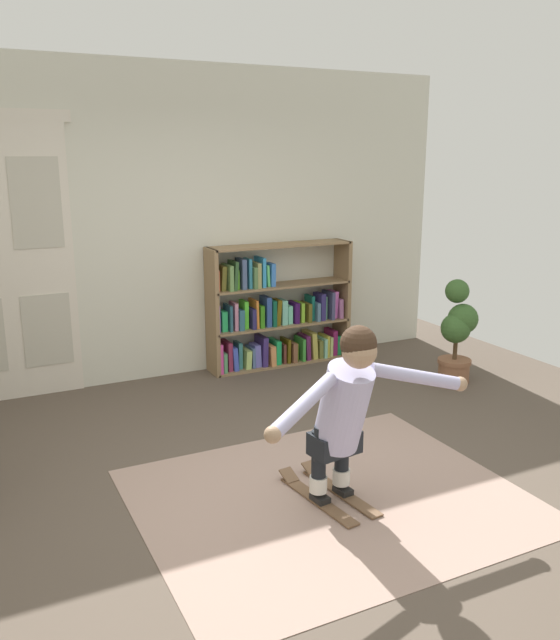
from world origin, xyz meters
name	(u,v)px	position (x,y,z in m)	size (l,w,h in m)	color
ground_plane	(287,491)	(0.00, 0.00, 0.00)	(7.20, 7.20, 0.00)	brown
back_wall	(160,225)	(0.00, 2.60, 1.45)	(6.00, 0.10, 2.90)	beige
double_door	(6,260)	(-1.36, 2.54, 1.23)	(1.22, 0.05, 2.45)	beige
rug	(330,498)	(0.20, -0.20, 0.00)	(2.33, 1.95, 0.01)	gray
bookshelf	(276,316)	(1.09, 2.39, 0.51)	(1.50, 0.30, 1.23)	#896D4B
potted_plant	(457,333)	(2.35, 1.14, 0.49)	(0.36, 0.33, 0.98)	brown
skis_pair	(327,493)	(0.19, -0.18, 0.02)	(0.36, 0.76, 0.07)	brown
person_skier	(346,405)	(0.21, -0.34, 0.67)	(1.44, 0.63, 1.09)	white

